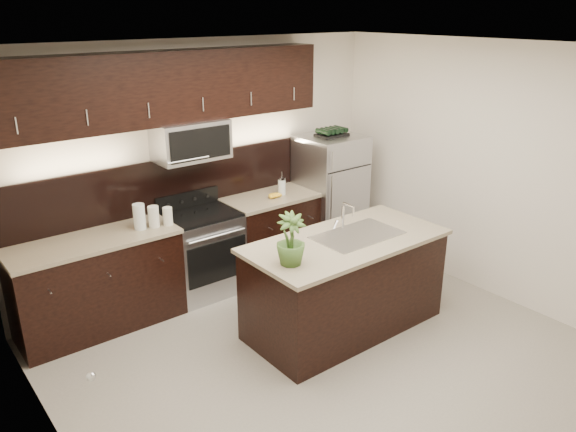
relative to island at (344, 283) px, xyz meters
name	(u,v)px	position (x,y,z in m)	size (l,w,h in m)	color
ground	(321,351)	(-0.47, -0.20, -0.47)	(4.50, 4.50, 0.00)	gray
room_walls	(318,179)	(-0.58, -0.24, 1.22)	(4.52, 4.02, 2.71)	beige
counter_run	(186,258)	(-0.92, 1.49, 0.00)	(3.51, 0.65, 0.94)	black
upper_fixtures	(170,99)	(-0.90, 1.64, 1.67)	(3.49, 0.40, 1.66)	black
island	(344,283)	(0.00, 0.00, 0.00)	(1.96, 0.96, 0.94)	black
sink_faucet	(357,233)	(0.15, 0.01, 0.48)	(0.84, 0.50, 0.28)	silver
refrigerator	(330,196)	(1.09, 1.43, 0.29)	(0.74, 0.67, 1.53)	#B2B2B7
wine_rack	(332,133)	(1.09, 1.43, 1.10)	(0.38, 0.23, 0.09)	black
plant	(291,239)	(-0.75, -0.10, 0.69)	(0.25, 0.25, 0.45)	#375722
canisters	(150,217)	(-1.31, 1.42, 0.58)	(0.38, 0.17, 0.26)	silver
french_press	(282,186)	(0.34, 1.44, 0.57)	(0.09, 0.09, 0.27)	silver
bananas	(271,196)	(0.16, 1.41, 0.49)	(0.17, 0.13, 0.05)	yellow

